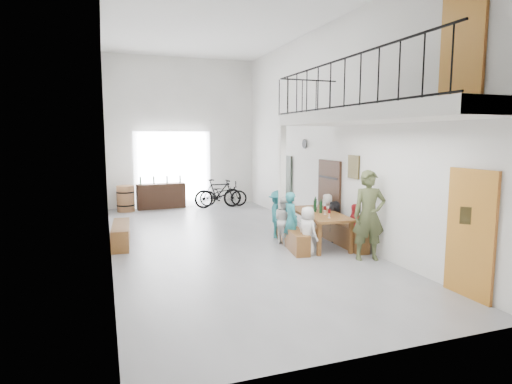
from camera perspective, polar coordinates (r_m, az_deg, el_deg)
name	(u,v)px	position (r m, az deg, el deg)	size (l,w,h in m)	color
floor	(227,242)	(10.79, -3.92, -6.60)	(12.00, 12.00, 0.00)	slate
room_walls	(225,97)	(10.52, -4.09, 12.54)	(12.00, 12.00, 12.00)	white
gateway_portal	(173,169)	(16.25, -11.02, 2.99)	(2.80, 0.08, 2.80)	white
right_wall_decor	(364,175)	(9.94, 14.21, 2.17)	(0.07, 8.28, 5.07)	#AE6D21
balcony	(372,118)	(8.46, 15.15, 9.55)	(1.52, 5.62, 4.00)	white
tasting_table	(319,216)	(10.45, 8.37, -3.16)	(1.11, 2.30, 0.79)	brown
bench_inner	(292,237)	(10.30, 4.77, -5.96)	(0.33, 2.03, 0.47)	brown
bench_wall	(340,233)	(10.73, 11.14, -5.41)	(0.29, 2.23, 0.51)	brown
tableware	(320,206)	(10.47, 8.47, -1.91)	(0.43, 1.24, 0.35)	black
side_bench	(121,234)	(10.91, -17.55, -5.42)	(0.39, 1.79, 0.50)	brown
oak_barrel	(126,199)	(15.65, -16.98, -0.83)	(0.62, 0.62, 0.91)	olive
serving_counter	(161,196)	(16.00, -12.55, -0.52)	(1.72, 0.48, 0.91)	#392215
counter_bottles	(161,180)	(15.94, -12.61, 1.60)	(1.48, 0.10, 0.28)	black
guest_left_a	(307,231)	(9.52, 6.86, -5.17)	(0.53, 0.35, 1.09)	silver
guest_left_b	(291,220)	(10.07, 4.68, -3.76)	(0.48, 0.32, 1.33)	teal
guest_left_c	(284,221)	(10.45, 3.79, -3.82)	(0.56, 0.44, 1.16)	silver
guest_left_d	(277,214)	(11.07, 2.88, -2.97)	(0.80, 0.46, 1.24)	teal
guest_right_a	(354,226)	(10.35, 12.96, -4.42)	(0.61, 0.26, 1.05)	red
guest_right_b	(334,221)	(10.85, 10.37, -3.84)	(0.96, 0.30, 1.03)	black
guest_right_c	(328,215)	(11.31, 9.53, -3.10)	(0.56, 0.36, 1.14)	silver
host_standing	(369,215)	(9.34, 14.83, -3.04)	(0.70, 0.46, 1.91)	#434A29
potted_plant	(306,224)	(12.08, 6.69, -4.19)	(0.34, 0.30, 0.38)	#174D1D
bicycle_near	(223,194)	(16.13, -4.39, -0.26)	(0.62, 1.77, 0.93)	black
bicycle_far	(218,193)	(15.79, -5.06, -0.18)	(0.50, 1.78, 1.07)	black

